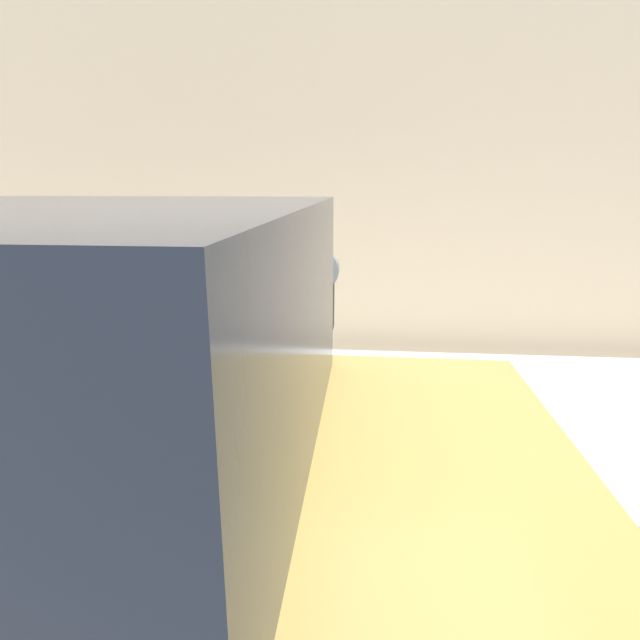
{
  "coord_description": "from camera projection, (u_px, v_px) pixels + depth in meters",
  "views": [
    {
      "loc": [
        0.24,
        -1.64,
        1.91
      ],
      "look_at": [
        -0.01,
        1.22,
        1.12
      ],
      "focal_mm": 28.0,
      "sensor_mm": 36.0,
      "label": 1
    }
  ],
  "objects": [
    {
      "name": "sidewalk",
      "position": [
        332.0,
        410.0,
        4.2
      ],
      "size": [
        24.0,
        2.8,
        0.12
      ],
      "color": "#ADAAA3",
      "rests_on": "ground_plane"
    },
    {
      "name": "building_facade",
      "position": [
        345.0,
        63.0,
        5.16
      ],
      "size": [
        24.0,
        0.3,
        6.2
      ],
      "color": "tan",
      "rests_on": "ground_plane"
    },
    {
      "name": "parking_meter",
      "position": [
        320.0,
        323.0,
        2.99
      ],
      "size": [
        0.23,
        0.12,
        1.41
      ],
      "color": "gray",
      "rests_on": "sidewalk"
    }
  ]
}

